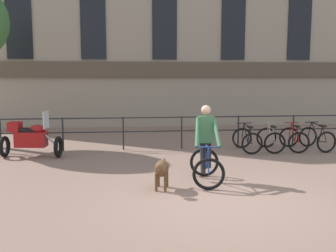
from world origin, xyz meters
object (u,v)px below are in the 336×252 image
parked_bicycle_far_end (317,138)px  parked_bicycle_mid_right (294,139)px  cyclist_with_bike (206,148)px  parked_motorcycle (31,138)px  parked_bicycle_near_lamp (247,140)px  dog (161,169)px  parked_bicycle_mid_left (271,139)px

parked_bicycle_far_end → parked_bicycle_mid_right: bearing=-5.0°
cyclist_with_bike → parked_bicycle_far_end: cyclist_with_bike is taller
parked_motorcycle → parked_bicycle_near_lamp: bearing=-80.3°
dog → parked_bicycle_far_end: (5.33, 3.85, -0.08)m
parked_bicycle_far_end → cyclist_with_bike: bearing=32.5°
dog → parked_motorcycle: parked_motorcycle is taller
parked_motorcycle → parked_bicycle_far_end: bearing=-80.9°
cyclist_with_bike → parked_bicycle_near_lamp: cyclist_with_bike is taller
cyclist_with_bike → parked_bicycle_mid_right: size_ratio=1.43×
parked_bicycle_mid_left → parked_bicycle_far_end: size_ratio=1.01×
dog → parked_bicycle_mid_left: bearing=58.2°
parked_bicycle_far_end → parked_bicycle_near_lamp: bearing=-5.0°
parked_bicycle_mid_right → parked_bicycle_far_end: bearing=-172.4°
cyclist_with_bike → parked_bicycle_mid_right: cyclist_with_bike is taller
parked_bicycle_mid_left → parked_bicycle_mid_right: size_ratio=0.99×
parked_bicycle_near_lamp → parked_bicycle_mid_right: size_ratio=0.94×
parked_bicycle_near_lamp → parked_bicycle_mid_right: (1.53, 0.00, 0.00)m
parked_motorcycle → parked_bicycle_far_end: size_ratio=1.51×
cyclist_with_bike → parked_bicycle_far_end: size_ratio=1.46×
dog → parked_bicycle_mid_left: size_ratio=0.78×
parked_bicycle_mid_left → parked_bicycle_near_lamp: bearing=6.7°
cyclist_with_bike → dog: (-1.05, -0.55, -0.33)m
dog → parked_bicycle_mid_left: 5.41m
cyclist_with_bike → parked_bicycle_mid_left: bearing=56.8°
dog → parked_bicycle_near_lamp: size_ratio=0.82×
cyclist_with_bike → parked_bicycle_far_end: 5.42m
cyclist_with_bike → dog: size_ratio=1.85×
parked_bicycle_near_lamp → parked_bicycle_far_end: (2.29, 0.00, -0.00)m
parked_bicycle_near_lamp → dog: bearing=52.1°
parked_bicycle_near_lamp → parked_bicycle_mid_left: 0.76m
dog → parked_bicycle_far_end: 6.58m
parked_bicycle_mid_left → parked_bicycle_mid_right: same height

